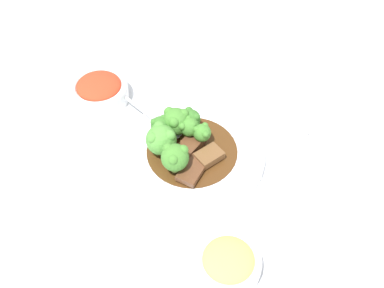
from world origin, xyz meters
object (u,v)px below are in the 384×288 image
Objects in this scene: broccoli_floret_4 at (175,157)px; sauce_dish at (290,127)px; broccoli_floret_0 at (190,119)px; broccoli_floret_5 at (161,126)px; broccoli_floret_2 at (202,133)px; beef_strip_1 at (209,156)px; beef_strip_2 at (192,170)px; broccoli_floret_3 at (161,139)px; side_bowl_kimchi at (100,90)px; main_plate at (192,152)px; serving_spoon at (159,122)px; broccoli_floret_1 at (176,121)px; beef_strip_0 at (189,149)px; side_bowl_appetizer at (228,263)px; broccoli_floret_6 at (187,127)px.

sauce_dish is at bearing -73.03° from broccoli_floret_4.
broccoli_floret_0 is 0.98× the size of broccoli_floret_5.
broccoli_floret_2 is at bearing -47.38° from broccoli_floret_4.
beef_strip_2 is (-0.02, 0.03, -0.00)m from beef_strip_1.
side_bowl_kimchi is (0.17, 0.10, -0.03)m from broccoli_floret_3.
broccoli_floret_4 is at bearing 137.55° from main_plate.
main_plate is at bearing -96.89° from broccoli_floret_3.
broccoli_floret_2 is 0.09m from serving_spoon.
broccoli_floret_3 is 0.26× the size of serving_spoon.
broccoli_floret_3 is (-0.04, 0.03, -0.00)m from broccoli_floret_1.
broccoli_floret_1 is 0.49× the size of side_bowl_kimchi.
broccoli_floret_5 is (0.09, 0.04, 0.02)m from beef_strip_2.
broccoli_floret_0 is 0.21× the size of serving_spoon.
broccoli_floret_0 is 0.07m from broccoli_floret_3.
beef_strip_0 is 0.05m from broccoli_floret_4.
sauce_dish is (0.04, -0.20, -0.02)m from beef_strip_0.
side_bowl_kimchi is 1.15× the size of side_bowl_appetizer.
side_bowl_kimchi reaches higher than sauce_dish.
serving_spoon is (0.12, 0.04, 0.00)m from beef_strip_2.
broccoli_floret_6 is 0.26m from side_bowl_appetizer.
serving_spoon is at bearing 6.87° from broccoli_floret_4.
beef_strip_1 is 0.18m from sauce_dish.
beef_strip_0 is 1.56× the size of broccoli_floret_2.
broccoli_floret_5 reaches higher than sauce_dish.
side_bowl_kimchi is at bearing 32.84° from beef_strip_2.
main_plate is at bearing -154.24° from broccoli_floret_1.
broccoli_floret_2 reaches higher than side_bowl_appetizer.
beef_strip_1 is 1.23× the size of broccoli_floret_0.
broccoli_floret_1 is at bearing -39.74° from broccoli_floret_3.
main_plate is 4.62× the size of broccoli_floret_4.
broccoli_floret_4 reaches higher than broccoli_floret_0.
beef_strip_1 is 1.18× the size of broccoli_floret_6.
broccoli_floret_2 is 0.03m from broccoli_floret_6.
beef_strip_1 is at bearing -141.90° from serving_spoon.
beef_strip_0 reaches higher than main_plate.
broccoli_floret_6 is at bearing -104.98° from broccoli_floret_5.
broccoli_floret_2 is at bearing 8.03° from beef_strip_1.
broccoli_floret_1 is at bearing 8.07° from beef_strip_2.
beef_strip_0 is 0.22m from side_bowl_appetizer.
serving_spoon is (0.06, -0.00, -0.03)m from broccoli_floret_3.
beef_strip_0 is (-0.00, 0.01, 0.02)m from main_plate.
broccoli_floret_2 is 0.08m from broccoli_floret_4.
beef_strip_0 reaches higher than serving_spoon.
side_bowl_appetizer reaches higher than sauce_dish.
broccoli_floret_4 is at bearing -159.36° from broccoli_floret_3.
broccoli_floret_2 is at bearing -127.46° from broccoli_floret_1.
serving_spoon is 0.15m from side_bowl_kimchi.
broccoli_floret_4 reaches higher than broccoli_floret_2.
beef_strip_2 is 0.13m from serving_spoon.
broccoli_floret_3 is (-0.01, 0.07, 0.00)m from broccoli_floret_2.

